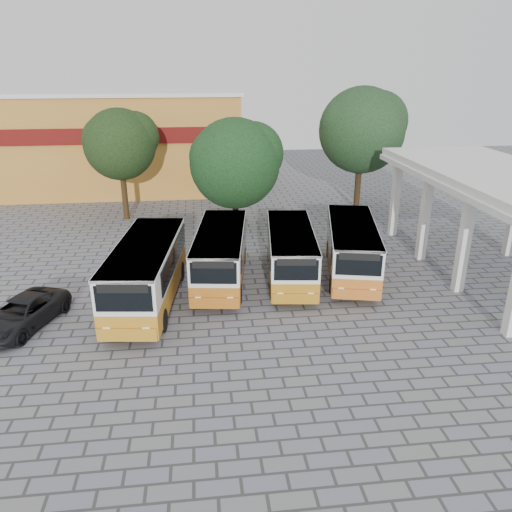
{
  "coord_description": "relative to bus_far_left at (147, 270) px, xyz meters",
  "views": [
    {
      "loc": [
        -4.54,
        -19.12,
        10.4
      ],
      "look_at": [
        -1.86,
        3.75,
        1.5
      ],
      "focal_mm": 35.0,
      "sensor_mm": 36.0,
      "label": 1
    }
  ],
  "objects": [
    {
      "name": "ground",
      "position": [
        7.04,
        -2.13,
        -1.69
      ],
      "size": [
        90.0,
        90.0,
        0.0
      ],
      "primitive_type": "plane",
      "color": "slate",
      "rests_on": "ground"
    },
    {
      "name": "bus_far_left",
      "position": [
        0.0,
        0.0,
        0.0
      ],
      "size": [
        3.38,
        8.33,
        2.91
      ],
      "rotation": [
        0.0,
        0.0,
        -0.12
      ],
      "color": "#B77817",
      "rests_on": "ground"
    },
    {
      "name": "bus_centre_right",
      "position": [
        7.01,
        2.08,
        -0.17
      ],
      "size": [
        3.05,
        7.51,
        2.63
      ],
      "rotation": [
        0.0,
        0.0,
        -0.12
      ],
      "color": "#AF7111",
      "rests_on": "ground"
    },
    {
      "name": "bus_far_right",
      "position": [
        10.25,
        2.23,
        -0.1
      ],
      "size": [
        3.92,
        7.99,
        2.74
      ],
      "rotation": [
        0.0,
        0.0,
        -0.22
      ],
      "color": "#BE631A",
      "rests_on": "ground"
    },
    {
      "name": "parked_car",
      "position": [
        -5.1,
        -1.65,
        -1.06
      ],
      "size": [
        3.59,
        4.98,
        1.26
      ],
      "primitive_type": "imported",
      "rotation": [
        0.0,
        0.0,
        -0.37
      ],
      "color": "black",
      "rests_on": "ground"
    },
    {
      "name": "terminal_shelter",
      "position": [
        17.54,
        1.87,
        3.23
      ],
      "size": [
        6.8,
        15.8,
        5.4
      ],
      "color": "silver",
      "rests_on": "ground"
    },
    {
      "name": "tree_right",
      "position": [
        14.39,
        14.28,
        4.44
      ],
      "size": [
        6.46,
        6.15,
        9.01
      ],
      "color": "#302212",
      "rests_on": "ground"
    },
    {
      "name": "shophouse_block",
      "position": [
        -3.96,
        23.85,
        2.48
      ],
      "size": [
        20.4,
        10.4,
        8.3
      ],
      "color": "#B77828",
      "rests_on": "ground"
    },
    {
      "name": "tree_left",
      "position": [
        -2.66,
        13.98,
        3.74
      ],
      "size": [
        5.09,
        4.85,
        7.7
      ],
      "color": "#3C2913",
      "rests_on": "ground"
    },
    {
      "name": "tree_middle",
      "position": [
        4.96,
        10.92,
        2.88
      ],
      "size": [
        6.13,
        5.84,
        7.3
      ],
      "color": "black",
      "rests_on": "ground"
    },
    {
      "name": "bus_centre_left",
      "position": [
        3.46,
        2.13,
        -0.12
      ],
      "size": [
        3.24,
        7.76,
        2.7
      ],
      "rotation": [
        0.0,
        0.0,
        -0.13
      ],
      "color": "#AC5C12",
      "rests_on": "ground"
    }
  ]
}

